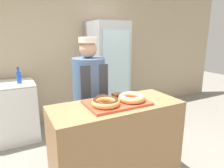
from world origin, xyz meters
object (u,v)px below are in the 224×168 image
Objects in this scene: serving_tray at (117,103)px; brownie_back_left at (102,97)px; chest_freezer at (7,112)px; bottle_blue at (19,77)px; donut_chocolate_glaze at (106,102)px; donut_light_glaze at (132,97)px; baker_person at (90,99)px; beverage_fridge at (108,73)px; brownie_back_right at (117,95)px.

brownie_back_left is (-0.09, 0.14, 0.03)m from serving_tray.
bottle_blue is at bearing -18.32° from chest_freezer.
donut_chocolate_glaze is (-0.14, -0.05, 0.05)m from serving_tray.
bottle_blue is at bearing 114.56° from brownie_back_left.
bottle_blue reaches higher than donut_light_glaze.
brownie_back_left is 0.38× the size of bottle_blue.
baker_person is 1.27m from bottle_blue.
chest_freezer is (-1.14, 1.78, -0.58)m from donut_light_glaze.
chest_freezer is at bearing 122.66° from donut_light_glaze.
chest_freezer is at bearing 161.68° from bottle_blue.
donut_chocolate_glaze is at bearing -116.96° from beverage_fridge.
bottle_blue is at bearing 115.19° from serving_tray.
brownie_back_left is at bearing -65.44° from bottle_blue.
bottle_blue reaches higher than chest_freezer.
chest_freezer is at bearing 124.32° from brownie_back_right.
beverage_fridge reaches higher than donut_light_glaze.
beverage_fridge reaches higher than brownie_back_left.
baker_person reaches higher than bottle_blue.
beverage_fridge is (0.90, 1.77, -0.10)m from donut_chocolate_glaze.
donut_light_glaze reaches higher than serving_tray.
donut_chocolate_glaze is 0.20m from brownie_back_left.
beverage_fridge is at bearing 66.28° from serving_tray.
brownie_back_right is 0.38× the size of bottle_blue.
chest_freezer is at bearing 115.63° from donut_chocolate_glaze.
donut_chocolate_glaze is 2.83× the size of brownie_back_right.
beverage_fridge is (0.61, 1.77, -0.10)m from donut_light_glaze.
bottle_blue is (-0.74, 1.02, 0.17)m from baker_person.
bottle_blue is (-0.92, 1.71, -0.03)m from donut_light_glaze.
baker_person reaches higher than chest_freezer.
brownie_back_right reaches higher than chest_freezer.
baker_person is 1.76× the size of chest_freezer.
serving_tray is 1.88m from beverage_fridge.
bottle_blue is (0.22, -0.07, 0.55)m from chest_freezer.
donut_chocolate_glaze is at bearing -69.52° from bottle_blue.
brownie_back_right is (0.18, 0.00, 0.00)m from brownie_back_left.
beverage_fridge is at bearing -0.22° from chest_freezer.
donut_chocolate_glaze reaches higher than brownie_back_right.
donut_light_glaze is at bearing -57.34° from chest_freezer.
donut_light_glaze is 1.94m from bottle_blue.
baker_person reaches higher than brownie_back_right.
serving_tray is 2.27× the size of donut_chocolate_glaze.
brownie_back_left is at bearing 140.57° from donut_light_glaze.
serving_tray is 6.41× the size of brownie_back_right.
serving_tray reaches higher than chest_freezer.
donut_chocolate_glaze is at bearing -106.33° from brownie_back_left.
chest_freezer is (-1.08, 1.59, -0.56)m from brownie_back_right.
chest_freezer is (-1.00, 1.73, -0.53)m from serving_tray.
brownie_back_right is at bearing 0.00° from brownie_back_left.
beverage_fridge is 7.51× the size of bottle_blue.
brownie_back_right is 2.00m from chest_freezer.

